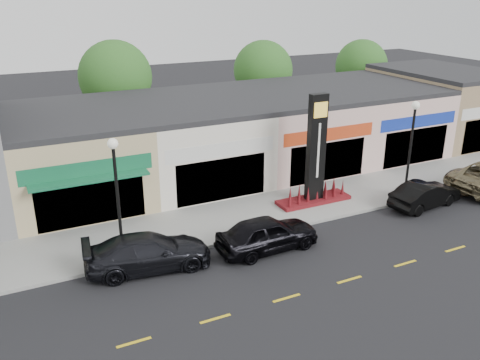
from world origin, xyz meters
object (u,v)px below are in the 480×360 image
Objects in this scene: lamp_east_near at (411,140)px; car_dark_sedan at (148,252)px; car_black_conv at (425,195)px; car_black_sedan at (267,234)px; pylon_sign at (315,165)px; lamp_west_near at (117,188)px.

lamp_east_near reaches higher than car_dark_sedan.
lamp_east_near reaches higher than car_black_conv.
lamp_east_near is at bearing -78.89° from car_dark_sedan.
lamp_east_near reaches higher than car_black_sedan.
lamp_east_near is 15.41m from car_dark_sedan.
pylon_sign is at bearing 53.49° from car_black_conv.
car_black_sedan is (-4.81, -3.45, -1.47)m from pylon_sign.
car_dark_sedan is at bearing 81.99° from car_black_conv.
car_black_conv is (5.23, -2.95, -1.56)m from pylon_sign.
car_black_conv is at bearing -83.61° from car_dark_sedan.
car_black_conv is at bearing -29.40° from pylon_sign.
lamp_west_near is 6.96m from car_black_sedan.
car_dark_sedan is at bearing -49.52° from lamp_west_near.
lamp_west_near is 1.15× the size of car_black_sedan.
car_black_conv is (10.05, 0.50, -0.10)m from car_black_sedan.
lamp_east_near is 1.03× the size of car_dark_sedan.
car_black_conv is (16.23, -1.25, -2.76)m from lamp_west_near.
lamp_east_near is 5.42m from pylon_sign.
lamp_west_near reaches higher than car_black_sedan.
lamp_west_near is 16.51m from car_black_conv.
car_black_sedan is 1.10× the size of car_black_conv.
pylon_sign is at bearing 8.77° from lamp_west_near.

